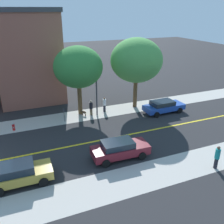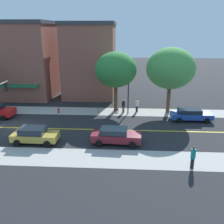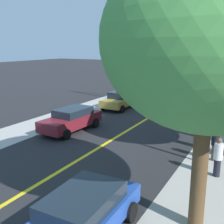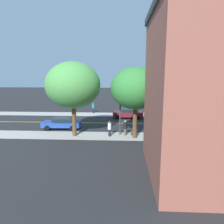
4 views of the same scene
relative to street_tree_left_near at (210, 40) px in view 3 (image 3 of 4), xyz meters
name	(u,v)px [view 3 (image 3 of 4)]	position (x,y,z in m)	size (l,w,h in m)	color
ground_plane	(170,105)	(6.21, -17.22, -5.62)	(140.00, 140.00, 0.00)	#262628
sidewalk_right	(113,99)	(12.35, -17.22, -5.62)	(3.14, 126.00, 0.01)	#ADA8A0
road_centerline_stripe	(170,105)	(6.21, -17.22, -5.62)	(0.20, 126.00, 0.00)	yellow
street_tree_left_near	(210,40)	(0.00, 0.00, 0.00)	(5.90, 5.90, 8.15)	brown
fire_hydrant	(223,115)	(1.07, -13.86, -5.21)	(0.44, 0.24, 0.83)	red
parking_meter	(214,125)	(0.94, -8.81, -4.68)	(0.12, 0.18, 1.44)	#4C4C51
traffic_light_mast	(134,63)	(10.02, -17.37, -1.82)	(5.65, 0.32, 5.57)	#474C47
street_lamp	(212,82)	(0.67, -5.07, -1.70)	(0.70, 0.36, 6.33)	#38383D
red_sedan_left_curb	(213,93)	(3.05, -21.22, -4.81)	(2.21, 4.85, 1.54)	red
maroon_sedan_right_curb	(72,119)	(9.43, -6.23, -4.83)	(2.16, 4.64, 1.49)	maroon
blue_sedan_left_curb	(80,216)	(2.79, 2.21, -4.88)	(2.16, 4.72, 1.40)	#1E429E
gold_sedan_right_curb	(121,100)	(9.69, -13.80, -4.84)	(2.15, 4.27, 1.50)	#B29338
grey_pickup_truck	(156,86)	(9.56, -22.48, -4.73)	(2.24, 5.61, 1.76)	slate
pedestrian_white_shirt	(218,156)	(-0.02, -3.92, -4.72)	(0.38, 0.38, 1.72)	black
pedestrian_black_shirt	(215,143)	(0.37, -5.65, -4.71)	(0.39, 0.39, 1.74)	brown
small_dog	(221,148)	(0.16, -6.49, -5.23)	(0.76, 0.57, 0.59)	#4C3828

